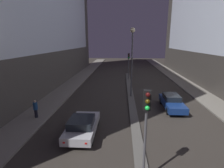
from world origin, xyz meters
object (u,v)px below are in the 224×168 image
Objects in this scene: car_left_lane at (82,126)px; car_right_lane at (172,102)px; traffic_light_mid at (129,60)px; street_lamp at (132,49)px; pedestrian_on_left_sidewalk at (36,108)px; traffic_light_near at (146,116)px.

car_left_lane is 0.95× the size of car_right_lane.
traffic_light_mid is 0.56× the size of street_lamp.
pedestrian_on_left_sidewalk is (-8.54, -6.53, -4.79)m from street_lamp.
traffic_light_near is 6.25m from car_left_lane.
street_lamp is 7.24m from car_right_lane.
traffic_light_near is 1.00× the size of traffic_light_mid.
traffic_light_mid is 18.83m from pedestrian_on_left_sidewalk.
car_right_lane is 12.82m from pedestrian_on_left_sidewalk.
traffic_light_mid is 10.35m from street_lamp.
street_lamp is at bearing 37.40° from pedestrian_on_left_sidewalk.
traffic_light_near is 0.56× the size of street_lamp.
car_left_lane is at bearing -113.61° from street_lamp.
street_lamp reaches higher than traffic_light_near.
pedestrian_on_left_sidewalk is (-12.44, -3.08, 0.24)m from car_right_lane.
car_left_lane is 5.23m from pedestrian_on_left_sidewalk.
car_right_lane is at bearing 13.92° from pedestrian_on_left_sidewalk.
street_lamp is 10.98m from car_left_lane.
car_left_lane is (-3.91, -19.02, -2.69)m from traffic_light_mid.
traffic_light_mid reaches higher than car_left_lane.
pedestrian_on_left_sidewalk is at bearing -166.08° from car_right_lane.
street_lamp is 1.84× the size of car_left_lane.
traffic_light_mid is 1.03× the size of car_left_lane.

